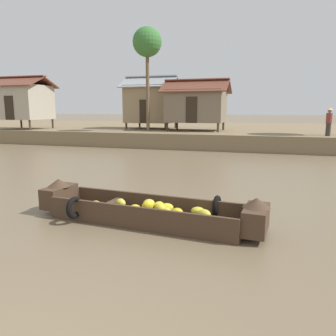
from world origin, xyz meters
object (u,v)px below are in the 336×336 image
object	(u,v)px
stilt_house_mid_left	(152,103)
palm_tree_far	(147,44)
stilt_house_mid_right	(196,105)
banana_boat	(147,211)
stilt_house_left	(24,102)
vendor_person	(329,120)

from	to	relation	value
stilt_house_mid_left	palm_tree_far	world-z (taller)	palm_tree_far
stilt_house_mid_right	palm_tree_far	distance (m)	5.52
palm_tree_far	banana_boat	bearing A→B (deg)	-69.71
stilt_house_left	stilt_house_mid_right	distance (m)	13.78
banana_boat	stilt_house_mid_right	distance (m)	17.90
palm_tree_far	vendor_person	xyz separation A→B (m)	(11.69, -0.92, -5.08)
stilt_house_mid_left	palm_tree_far	bearing A→B (deg)	-74.57
vendor_person	stilt_house_mid_right	bearing A→B (deg)	161.73
stilt_house_mid_right	palm_tree_far	xyz separation A→B (m)	(-3.11, -1.91, 4.15)
banana_boat	stilt_house_left	distance (m)	22.66
stilt_house_mid_right	stilt_house_left	bearing A→B (deg)	-171.55
stilt_house_left	stilt_house_mid_right	size ratio (longest dim) A/B	0.89
banana_boat	stilt_house_mid_right	xyz separation A→B (m)	(-2.66, 17.51, 2.60)
stilt_house_mid_left	palm_tree_far	xyz separation A→B (m)	(0.92, -3.33, 3.98)
stilt_house_left	vendor_person	world-z (taller)	stilt_house_left
stilt_house_mid_left	vendor_person	xyz separation A→B (m)	(12.61, -4.25, -1.10)
palm_tree_far	vendor_person	distance (m)	12.78
banana_boat	stilt_house_mid_left	bearing A→B (deg)	109.46
stilt_house_mid_right	palm_tree_far	bearing A→B (deg)	-148.41
stilt_house_mid_left	vendor_person	world-z (taller)	stilt_house_mid_left
banana_boat	vendor_person	world-z (taller)	vendor_person
palm_tree_far	vendor_person	size ratio (longest dim) A/B	4.30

